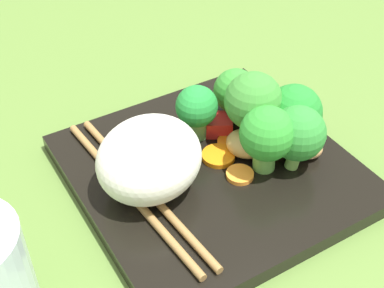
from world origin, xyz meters
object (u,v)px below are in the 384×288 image
square_plate (212,171)px  broccoli_floret_1 (298,134)px  rice_mound (151,161)px  carrot_slice_5 (269,127)px  chopstick_pair (135,187)px

square_plate → broccoli_floret_1: size_ratio=3.84×
square_plate → rice_mound: (-0.29, 6.06, 4.05)cm
rice_mound → carrot_slice_5: (2.19, -13.57, -2.99)cm
square_plate → broccoli_floret_1: bearing=-117.2°
rice_mound → broccoli_floret_1: rice_mound is taller
rice_mound → chopstick_pair: bearing=64.8°
chopstick_pair → carrot_slice_5: bearing=88.5°
broccoli_floret_1 → carrot_slice_5: bearing=-10.5°
chopstick_pair → square_plate: bearing=79.9°
square_plate → carrot_slice_5: 7.82cm
rice_mound → carrot_slice_5: rice_mound is taller
broccoli_floret_1 → chopstick_pair: broccoli_floret_1 is taller
square_plate → broccoli_floret_1: broccoli_floret_1 is taller
rice_mound → broccoli_floret_1: 12.97cm
carrot_slice_5 → square_plate: bearing=104.2°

